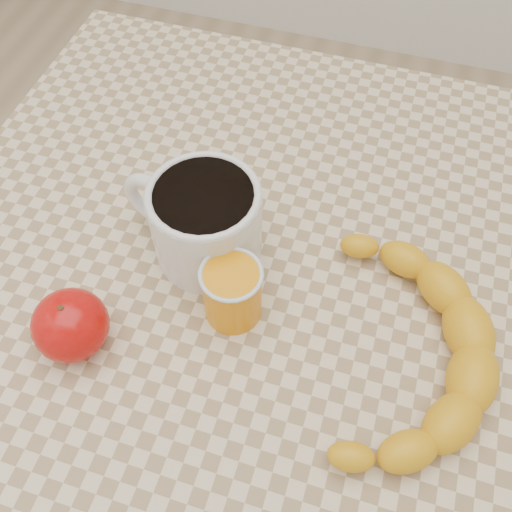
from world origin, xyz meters
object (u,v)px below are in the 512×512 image
(orange_juice_glass, at_px, (232,292))
(apple, at_px, (71,325))
(banana, at_px, (404,350))
(coffee_mug, at_px, (203,219))
(table, at_px, (256,303))

(orange_juice_glass, height_order, apple, orange_juice_glass)
(apple, relative_size, banana, 0.25)
(banana, bearing_deg, coffee_mug, 163.35)
(coffee_mug, bearing_deg, apple, -120.35)
(coffee_mug, relative_size, apple, 2.26)
(coffee_mug, xyz_separation_m, banana, (0.24, -0.07, -0.03))
(banana, bearing_deg, apple, -166.16)
(coffee_mug, relative_size, banana, 0.57)
(table, relative_size, banana, 2.55)
(coffee_mug, xyz_separation_m, orange_juice_glass, (0.06, -0.07, -0.02))
(banana, bearing_deg, table, 159.46)
(apple, xyz_separation_m, banana, (0.32, 0.08, -0.01))
(table, relative_size, coffee_mug, 4.47)
(table, height_order, coffee_mug, coffee_mug)
(orange_juice_glass, relative_size, apple, 0.96)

